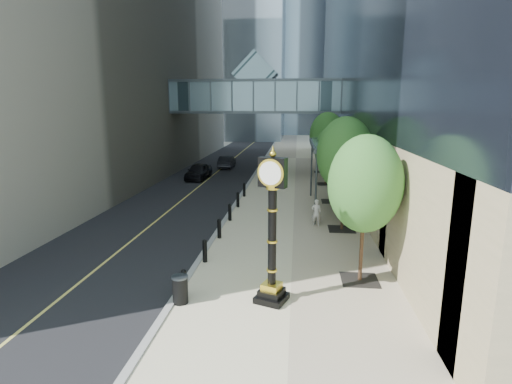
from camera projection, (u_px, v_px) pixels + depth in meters
ground at (258, 317)px, 12.71m from camera, size 320.00×320.00×0.00m
road at (235, 158)px, 52.32m from camera, size 8.00×180.00×0.02m
sidewalk at (296, 158)px, 51.51m from camera, size 8.00×180.00×0.06m
curb at (265, 158)px, 51.91m from camera, size 0.25×180.00×0.07m
distant_tower_c at (277, 21)px, 123.24m from camera, size 22.00×22.00×65.00m
skywalk at (256, 95)px, 38.63m from camera, size 17.00×4.20×5.80m
entrance_canopy at (335, 145)px, 25.10m from camera, size 3.00×8.00×4.38m
bollard_row at (225, 221)px, 21.63m from camera, size 0.20×16.20×0.90m
street_trees at (335, 149)px, 26.04m from camera, size 2.96×28.46×6.09m
street_clock at (272, 239)px, 13.17m from camera, size 1.24×1.24×5.14m
trash_bin at (180, 290)px, 13.41m from camera, size 0.54×0.54×0.90m
pedestrian at (316, 213)px, 22.06m from camera, size 0.61×0.46×1.52m
car_near at (199, 171)px, 36.66m from camera, size 1.95×4.38×1.46m
car_far at (227, 162)px, 43.42m from camera, size 1.45×4.04×1.33m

